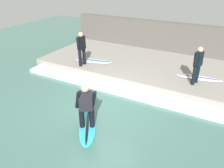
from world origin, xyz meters
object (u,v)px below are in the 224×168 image
surfer_riding (86,104)px  surfer_waiting_near (198,64)px  surfboard_riding (87,127)px  surfboard_waiting_far (94,61)px  surfboard_waiting_near (199,78)px  surfer_waiting_far (81,47)px

surfer_riding → surfer_waiting_near: surfer_waiting_near is taller
surfboard_riding → surfboard_waiting_far: surfboard_waiting_far is taller
surfer_waiting_near → surfboard_waiting_near: size_ratio=0.80×
surfboard_riding → surfboard_waiting_near: (4.58, -2.61, 0.38)m
surfer_waiting_near → surfboard_waiting_far: surfer_waiting_near is taller
surfboard_waiting_far → surfer_waiting_near: bearing=-91.2°
surfer_waiting_near → surfer_waiting_far: bearing=96.0°
surfboard_riding → surfboard_waiting_near: 5.29m
surfer_waiting_far → surfboard_riding: bearing=-143.1°
surfer_waiting_near → surfboard_waiting_far: bearing=88.8°
surfboard_riding → surfer_riding: size_ratio=1.25×
surfboard_waiting_near → surfer_waiting_near: bearing=168.2°
surfer_riding → surfer_waiting_near: size_ratio=0.97×
surfer_riding → surfer_waiting_far: bearing=36.9°
surfboard_waiting_far → surfboard_waiting_near: bearing=-84.8°
surfer_waiting_near → surfboard_waiting_near: bearing=-11.8°
surfer_waiting_near → surfer_riding: bearing=148.2°
surfboard_riding → surfboard_waiting_near: size_ratio=0.97×
surfboard_riding → surfer_riding: (0.00, 0.00, 0.85)m
surfboard_waiting_near → surfboard_waiting_far: bearing=95.2°
surfer_riding → surfboard_riding: bearing=-178.2°
surfer_riding → surfer_waiting_near: bearing=-31.8°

